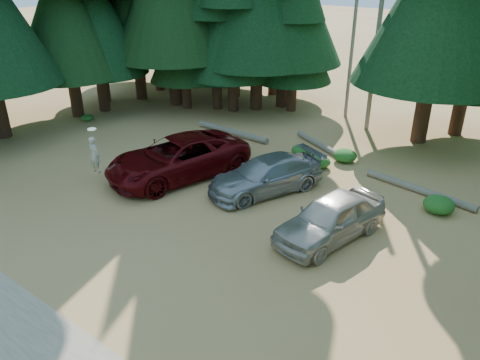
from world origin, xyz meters
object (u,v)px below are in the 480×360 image
Objects in this scene: log_left at (232,132)px; frisbee_player at (94,154)px; log_right at (419,189)px; silver_minivan_right at (331,218)px; red_pickup at (178,158)px; log_mid at (318,144)px; silver_minivan_center at (266,175)px.

frisbee_player is at bearing -97.76° from log_left.
silver_minivan_right is at bearing -95.85° from log_right.
log_left is (1.27, 7.95, -1.00)m from frisbee_player.
frisbee_player is (-2.63, -2.35, 0.28)m from red_pickup.
log_left is 10.39m from log_right.
silver_minivan_right is 1.25× the size of log_mid.
log_mid is at bearing -123.01° from frisbee_player.
log_left reaches higher than log_right.
log_mid is 0.76× the size of log_right.
red_pickup reaches higher than log_right.
red_pickup is 7.62m from log_mid.
silver_minivan_center is 1.38× the size of log_mid.
silver_minivan_right is 2.28× the size of frisbee_player.
log_mid is (-0.64, 5.77, -0.57)m from silver_minivan_center.
red_pickup is 1.77× the size of log_mid.
silver_minivan_right is at bearing 11.94° from red_pickup.
silver_minivan_right is 10.42m from frisbee_player.
log_right is at bearing -3.36° from log_left.
frisbee_player is 8.11m from log_left.
frisbee_player reaches higher than silver_minivan_center.
red_pickup is 3.54m from frisbee_player.
red_pickup is 1.37× the size of log_left.
silver_minivan_right is at bearing -170.39° from frisbee_player.
silver_minivan_right is 10.88m from log_left.
log_right is at bearing 43.59° from red_pickup.
red_pickup is 7.64m from silver_minivan_right.
silver_minivan_center reaches higher than log_left.
frisbee_player is 0.55× the size of log_mid.
log_right is at bearing 6.63° from log_mid.
log_left is 1.29× the size of log_mid.
red_pickup is 1.29× the size of silver_minivan_center.
red_pickup reaches higher than log_mid.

